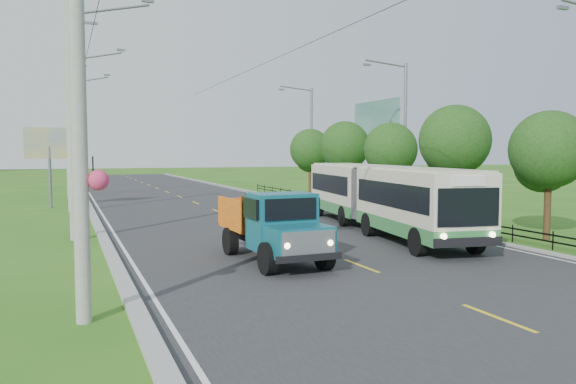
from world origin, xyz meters
TOP-DOWN VIEW (x-y plane):
  - ground at (0.00, 0.00)m, footprint 240.00×240.00m
  - road at (0.00, 20.00)m, footprint 14.00×120.00m
  - curb_left at (-7.20, 20.00)m, footprint 0.40×120.00m
  - curb_right at (7.15, 20.00)m, footprint 0.30×120.00m
  - edge_line_left at (-6.65, 20.00)m, footprint 0.12×120.00m
  - edge_line_right at (6.65, 20.00)m, footprint 0.12×120.00m
  - centre_dash at (0.00, 0.00)m, footprint 0.12×2.20m
  - railing_right at (8.00, 14.00)m, footprint 0.04×40.00m
  - pole_nearest at (-8.24, -3.00)m, footprint 3.51×0.44m
  - pole_near at (-8.26, 9.00)m, footprint 3.51×0.32m
  - pole_mid at (-8.26, 21.00)m, footprint 3.51×0.32m
  - pole_far at (-8.26, 33.00)m, footprint 3.51×0.32m
  - tree_second at (9.86, 2.14)m, footprint 3.18×3.26m
  - tree_third at (9.86, 8.14)m, footprint 3.60×3.62m
  - tree_fourth at (9.86, 14.14)m, footprint 3.24×3.31m
  - tree_fifth at (9.86, 20.14)m, footprint 3.48×3.52m
  - tree_back at (9.86, 26.14)m, footprint 3.30×3.36m
  - streetlight_mid at (10.64, 14.00)m, footprint 3.02×0.20m
  - streetlight_far at (10.64, 28.00)m, footprint 3.02×0.20m
  - planter_near at (8.60, 6.00)m, footprint 0.64×0.64m
  - planter_mid at (8.60, 14.00)m, footprint 0.64×0.64m
  - planter_far at (8.60, 22.00)m, footprint 0.64×0.64m
  - billboard_left at (-9.50, 24.00)m, footprint 3.00×0.20m
  - billboard_right at (12.30, 20.00)m, footprint 0.24×6.00m
  - bus at (4.70, 6.68)m, footprint 4.74×15.24m
  - dump_truck at (-2.30, 1.82)m, footprint 2.33×5.56m

SIDE VIEW (x-z plane):
  - ground at x=0.00m, z-range 0.00..0.00m
  - road at x=0.00m, z-range 0.00..0.02m
  - edge_line_left at x=-6.65m, z-range 0.02..0.02m
  - edge_line_right at x=6.65m, z-range 0.02..0.02m
  - centre_dash at x=0.00m, z-range 0.02..0.02m
  - curb_right at x=7.15m, z-range 0.00..0.10m
  - curb_left at x=-7.20m, z-range 0.00..0.15m
  - planter_near at x=8.60m, z-range -0.05..0.62m
  - planter_mid at x=8.60m, z-range -0.05..0.62m
  - planter_far at x=8.60m, z-range -0.05..0.62m
  - railing_right at x=8.00m, z-range 0.00..0.60m
  - dump_truck at x=-2.30m, z-range 0.15..2.46m
  - bus at x=4.70m, z-range 0.29..3.20m
  - tree_second at x=9.86m, z-range 0.87..6.17m
  - tree_fourth at x=9.86m, z-range 0.89..6.29m
  - tree_back at x=9.86m, z-range 0.90..6.40m
  - tree_fifth at x=9.86m, z-range 0.95..6.75m
  - billboard_left at x=-9.50m, z-range 1.27..6.47m
  - tree_third at x=9.86m, z-range 0.99..6.99m
  - streetlight_mid at x=10.64m, z-range 0.37..9.44m
  - streetlight_far at x=10.64m, z-range 0.37..9.44m
  - pole_nearest at x=-8.24m, z-range -0.06..9.94m
  - pole_near at x=-8.26m, z-range 0.09..10.09m
  - pole_mid at x=-8.26m, z-range 0.09..10.09m
  - pole_far at x=-8.26m, z-range 0.09..10.09m
  - billboard_right at x=12.30m, z-range 1.69..8.99m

